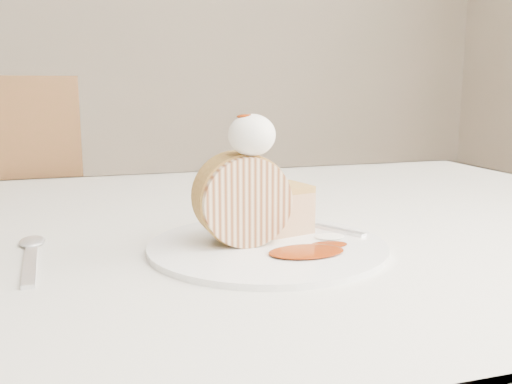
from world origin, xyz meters
name	(u,v)px	position (x,y,z in m)	size (l,w,h in m)	color
table	(197,290)	(0.00, 0.20, 0.66)	(1.40, 0.90, 0.75)	beige
plate	(267,246)	(0.05, 0.06, 0.75)	(0.26, 0.26, 0.01)	white
roulade_slice	(242,199)	(0.03, 0.08, 0.81)	(0.10, 0.10, 0.05)	beige
cake_chunk	(282,212)	(0.08, 0.11, 0.78)	(0.06, 0.05, 0.05)	#B38744
whipped_cream	(252,135)	(0.03, 0.07, 0.88)	(0.05, 0.05, 0.04)	silver
caramel_drizzle	(248,111)	(0.03, 0.07, 0.90)	(0.03, 0.02, 0.01)	maroon
caramel_pool	(306,251)	(0.08, 0.02, 0.76)	(0.08, 0.05, 0.00)	maroon
fork	(325,227)	(0.14, 0.11, 0.76)	(0.02, 0.15, 0.00)	silver
spoon	(30,266)	(-0.19, 0.07, 0.75)	(0.02, 0.16, 0.00)	silver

